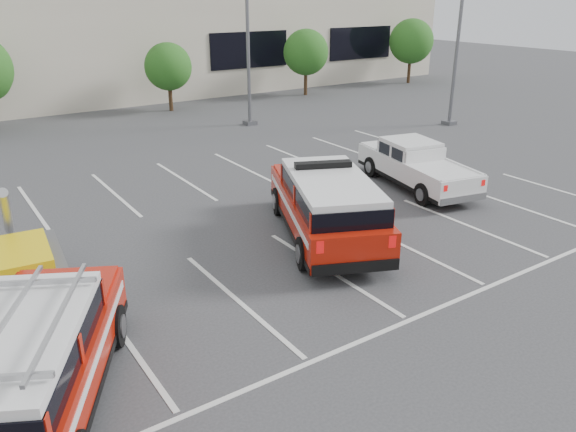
% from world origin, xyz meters
% --- Properties ---
extents(ground, '(120.00, 120.00, 0.00)m').
position_xyz_m(ground, '(0.00, 0.00, 0.00)').
color(ground, '#363639').
rests_on(ground, ground).
extents(stall_markings, '(23.00, 15.00, 0.01)m').
position_xyz_m(stall_markings, '(0.00, 4.50, 0.01)').
color(stall_markings, silver).
rests_on(stall_markings, ground).
extents(convention_building, '(60.00, 16.99, 13.20)m').
position_xyz_m(convention_building, '(0.18, 31.86, 4.72)').
color(convention_building, beige).
rests_on(convention_building, ground).
extents(tree_mid_right, '(2.77, 2.77, 3.99)m').
position_xyz_m(tree_mid_right, '(5.09, 22.05, 2.50)').
color(tree_mid_right, '#3F2B19').
rests_on(tree_mid_right, ground).
extents(tree_right, '(3.07, 3.07, 4.42)m').
position_xyz_m(tree_right, '(15.09, 22.05, 2.77)').
color(tree_right, '#3F2B19').
rests_on(tree_right, ground).
extents(tree_far_right, '(3.37, 3.37, 4.85)m').
position_xyz_m(tree_far_right, '(25.09, 22.05, 3.04)').
color(tree_far_right, '#3F2B19').
rests_on(tree_far_right, ground).
extents(light_pole_mid, '(0.90, 0.60, 10.24)m').
position_xyz_m(light_pole_mid, '(7.00, 16.00, 5.19)').
color(light_pole_mid, '#59595E').
rests_on(light_pole_mid, ground).
extents(light_pole_right, '(0.90, 0.60, 10.24)m').
position_xyz_m(light_pole_right, '(16.00, 10.00, 5.19)').
color(light_pole_right, '#59595E').
rests_on(light_pole_right, ground).
extents(fire_chief_suv, '(4.50, 6.52, 2.16)m').
position_xyz_m(fire_chief_suv, '(1.21, 1.73, 0.88)').
color(fire_chief_suv, '#A51508').
rests_on(fire_chief_suv, ground).
extents(white_pickup, '(2.93, 5.65, 1.65)m').
position_xyz_m(white_pickup, '(6.77, 3.61, 0.66)').
color(white_pickup, silver).
rests_on(white_pickup, ground).
extents(ladder_suv, '(4.47, 5.86, 2.16)m').
position_xyz_m(ladder_suv, '(-7.35, -1.35, 0.87)').
color(ladder_suv, '#A51508').
rests_on(ladder_suv, ground).
extents(utility_rig, '(3.22, 3.61, 2.99)m').
position_xyz_m(utility_rig, '(-6.96, 2.73, 0.60)').
color(utility_rig, '#59595E').
rests_on(utility_rig, ground).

